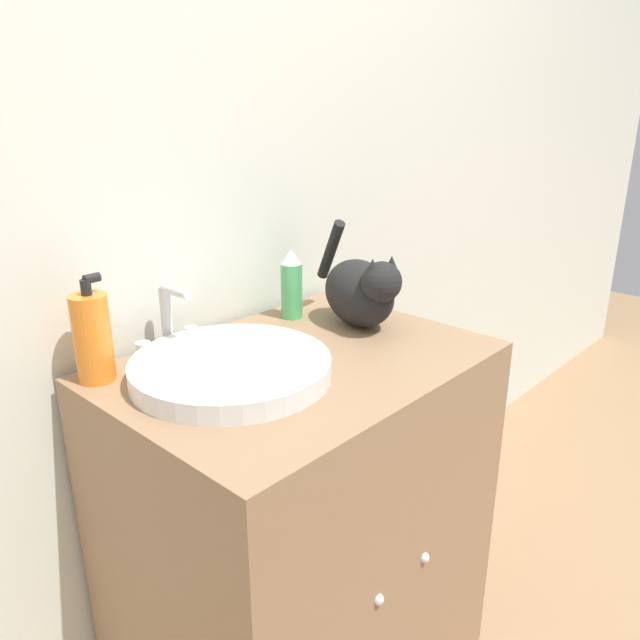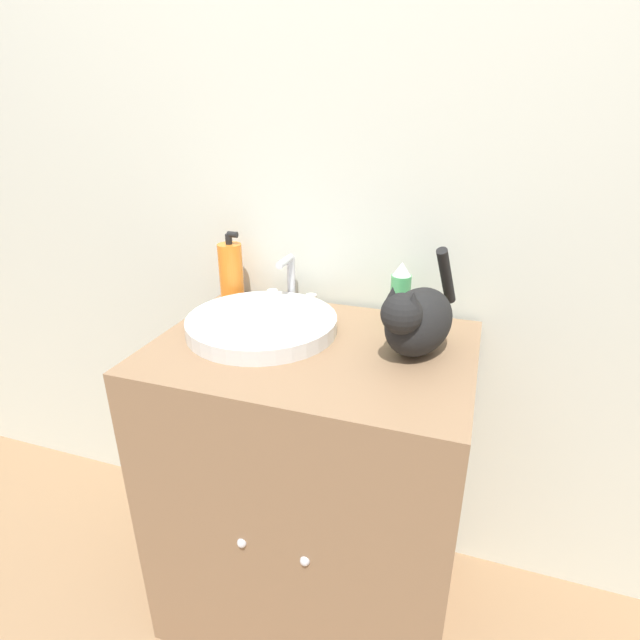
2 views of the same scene
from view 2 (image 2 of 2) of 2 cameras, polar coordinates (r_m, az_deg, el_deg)
wall_back at (r=1.45m, az=3.58°, el=15.71°), size 6.00×0.05×2.50m
vanity_cabinet at (r=1.50m, az=-0.74°, el=-18.27°), size 0.80×0.59×0.89m
sink_basin at (r=1.33m, az=-6.65°, el=-0.46°), size 0.40×0.40×0.04m
faucet at (r=1.49m, az=-3.43°, el=4.23°), size 0.16×0.10×0.15m
cat at (r=1.20m, az=11.04°, el=0.09°), size 0.20×0.34×0.24m
soap_bottle at (r=1.54m, az=-10.13°, el=5.48°), size 0.07×0.07×0.21m
spray_bottle at (r=1.36m, az=9.16°, el=2.89°), size 0.05×0.05×0.17m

